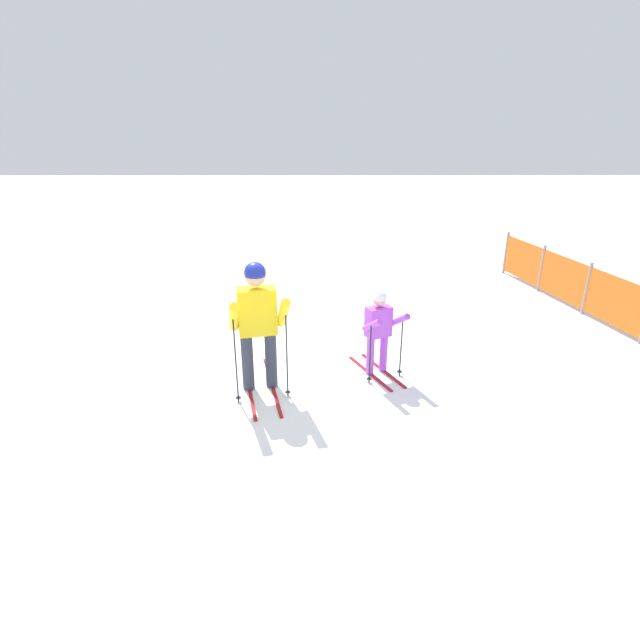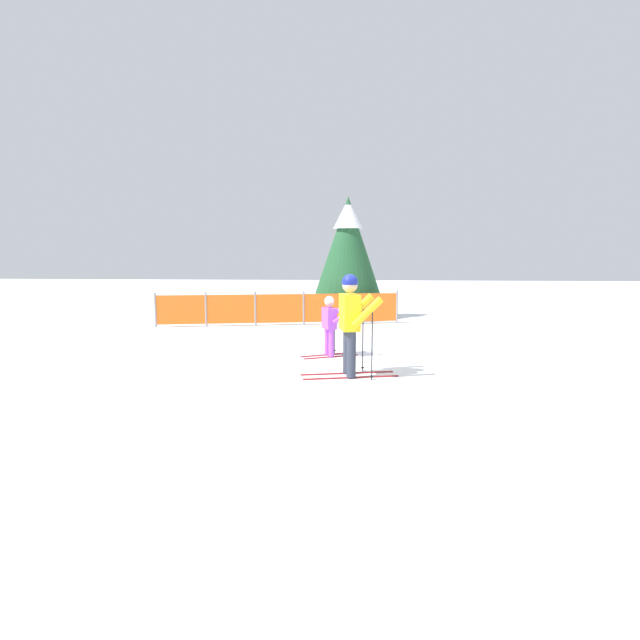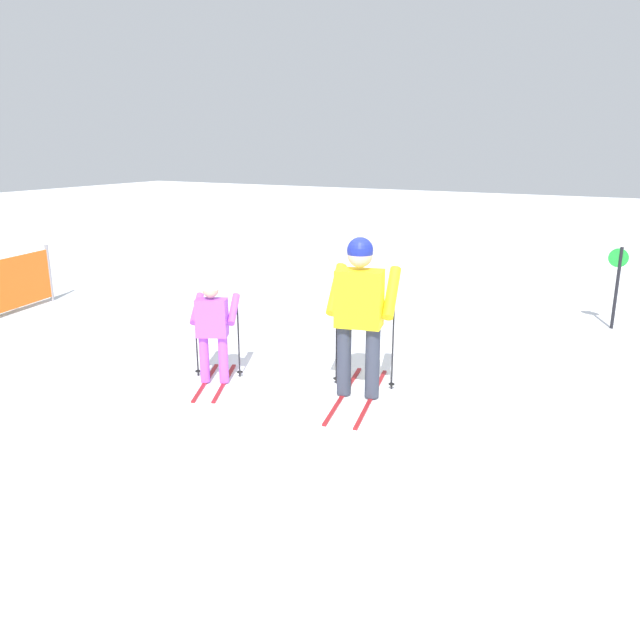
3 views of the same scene
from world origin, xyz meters
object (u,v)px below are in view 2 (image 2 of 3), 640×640
object	(u,v)px
conifer_far	(348,244)
skier_child	(330,321)
skier_adult	(351,316)
safety_fence	(280,308)

from	to	relation	value
conifer_far	skier_child	bearing A→B (deg)	-92.51
skier_adult	skier_child	distance (m)	1.73
skier_child	skier_adult	bearing A→B (deg)	-100.09
skier_adult	skier_child	size ratio (longest dim) A/B	1.41
skier_child	safety_fence	size ratio (longest dim) A/B	0.18
skier_child	safety_fence	bearing A→B (deg)	86.47
safety_fence	conifer_far	bearing A→B (deg)	41.33
skier_adult	safety_fence	distance (m)	6.38
safety_fence	skier_adult	bearing A→B (deg)	-70.20
skier_adult	conifer_far	bearing A→B (deg)	78.58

